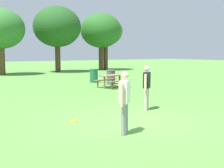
% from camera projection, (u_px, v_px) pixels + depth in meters
% --- Properties ---
extents(ground_plane, '(120.00, 120.00, 0.00)m').
position_uv_depth(ground_plane, '(131.00, 121.00, 8.90)').
color(ground_plane, '#568E3D').
extents(person_thrower, '(0.48, 0.43, 1.64)m').
position_uv_depth(person_thrower, '(147.00, 85.00, 10.47)').
color(person_thrower, '#B7AD93').
rests_on(person_thrower, ground).
extents(person_catcher, '(0.48, 0.43, 1.64)m').
position_uv_depth(person_catcher, '(125.00, 98.00, 7.34)').
color(person_catcher, gray).
rests_on(person_catcher, ground).
extents(frisbee, '(0.24, 0.24, 0.03)m').
position_uv_depth(frisbee, '(74.00, 121.00, 8.78)').
color(frisbee, yellow).
rests_on(frisbee, ground).
extents(picnic_table_near, '(1.99, 1.79, 0.77)m').
position_uv_depth(picnic_table_near, '(112.00, 78.00, 17.12)').
color(picnic_table_near, olive).
rests_on(picnic_table_near, ground).
extents(trash_can_beside_table, '(0.59, 0.59, 0.96)m').
position_uv_depth(trash_can_beside_table, '(111.00, 77.00, 18.94)').
color(trash_can_beside_table, '#515156').
rests_on(trash_can_beside_table, ground).
extents(trash_can_further_along, '(0.59, 0.59, 0.96)m').
position_uv_depth(trash_can_further_along, '(94.00, 76.00, 20.02)').
color(trash_can_further_along, '#1E663D').
rests_on(trash_can_further_along, ground).
extents(tree_broad_center, '(4.38, 4.38, 6.17)m').
position_uv_depth(tree_broad_center, '(1.00, 29.00, 26.16)').
color(tree_broad_center, brown).
rests_on(tree_broad_center, ground).
extents(tree_far_right, '(5.03, 5.03, 6.94)m').
position_uv_depth(tree_far_right, '(57.00, 27.00, 29.91)').
color(tree_far_right, '#4C3823').
rests_on(tree_far_right, ground).
extents(tree_slender_mid, '(4.82, 4.82, 6.74)m').
position_uv_depth(tree_slender_mid, '(101.00, 31.00, 33.51)').
color(tree_slender_mid, '#4C3823').
rests_on(tree_slender_mid, ground).
extents(tree_back_left, '(4.08, 4.08, 6.39)m').
position_uv_depth(tree_back_left, '(106.00, 31.00, 33.92)').
color(tree_back_left, '#4C3823').
rests_on(tree_back_left, ground).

